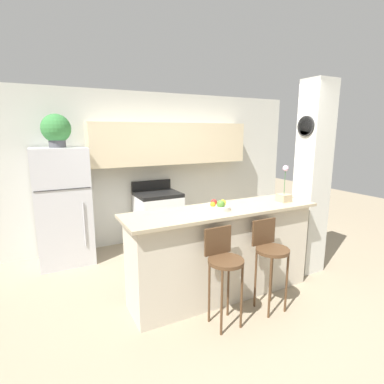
{
  "coord_description": "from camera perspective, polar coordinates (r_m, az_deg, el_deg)",
  "views": [
    {
      "loc": [
        -1.82,
        -2.74,
        1.9
      ],
      "look_at": [
        0.0,
        0.76,
        1.1
      ],
      "focal_mm": 28.0,
      "sensor_mm": 36.0,
      "label": 1
    }
  ],
  "objects": [
    {
      "name": "potted_plant_on_fridge",
      "position": [
        4.58,
        -24.46,
        10.77
      ],
      "size": [
        0.39,
        0.39,
        0.46
      ],
      "color": "#4C4C51",
      "rests_on": "refrigerator"
    },
    {
      "name": "wall_back",
      "position": [
        5.25,
        -5.86,
        6.5
      ],
      "size": [
        5.6,
        0.38,
        2.55
      ],
      "color": "silver",
      "rests_on": "ground_plane"
    },
    {
      "name": "ground_plane",
      "position": [
        3.8,
        5.59,
        -18.65
      ],
      "size": [
        14.0,
        14.0,
        0.0
      ],
      "primitive_type": "plane",
      "color": "gray"
    },
    {
      "name": "fruit_bowl",
      "position": [
        3.32,
        4.91,
        -2.75
      ],
      "size": [
        0.28,
        0.28,
        0.12
      ],
      "color": "silver",
      "rests_on": "counter_bar"
    },
    {
      "name": "bar_stool_right",
      "position": [
        3.34,
        14.62,
        -10.9
      ],
      "size": [
        0.35,
        0.35,
        0.98
      ],
      "color": "#4C331E",
      "rests_on": "ground_plane"
    },
    {
      "name": "bar_stool_left",
      "position": [
        3.01,
        6.05,
        -13.18
      ],
      "size": [
        0.35,
        0.35,
        0.98
      ],
      "color": "#4C331E",
      "rests_on": "ground_plane"
    },
    {
      "name": "counter_bar",
      "position": [
        3.56,
        5.75,
        -11.25
      ],
      "size": [
        2.29,
        0.64,
        1.05
      ],
      "color": "beige",
      "rests_on": "ground_plane"
    },
    {
      "name": "orchid_vase",
      "position": [
        3.86,
        17.13,
        -0.21
      ],
      "size": [
        0.14,
        0.14,
        0.45
      ],
      "color": "tan",
      "rests_on": "counter_bar"
    },
    {
      "name": "stove_range",
      "position": [
        5.11,
        -6.47,
        -5.02
      ],
      "size": [
        0.7,
        0.63,
        1.07
      ],
      "color": "white",
      "rests_on": "ground_plane"
    },
    {
      "name": "refrigerator",
      "position": [
        4.7,
        -23.37,
        -2.55
      ],
      "size": [
        0.74,
        0.65,
        1.69
      ],
      "color": "silver",
      "rests_on": "ground_plane"
    },
    {
      "name": "pillar_right",
      "position": [
        4.29,
        21.9,
        2.26
      ],
      "size": [
        0.38,
        0.32,
        2.55
      ],
      "color": "silver",
      "rests_on": "ground_plane"
    }
  ]
}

